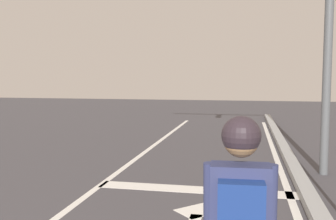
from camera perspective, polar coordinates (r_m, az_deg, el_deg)
name	(u,v)px	position (r m, az deg, el deg)	size (l,w,h in m)	color
lane_line_center	(98,187)	(6.72, -10.43, -11.24)	(0.12, 20.00, 0.01)	silver
lane_line_curbside	(291,199)	(6.29, 17.86, -12.52)	(0.12, 20.00, 0.01)	silver
stop_bar	(196,190)	(6.50, 4.15, -11.73)	(3.29, 0.40, 0.01)	silver
lane_arrow_head	(198,211)	(5.55, 4.52, -14.70)	(0.56, 0.44, 0.01)	silver
curb_strip	(308,196)	(6.31, 20.18, -11.91)	(0.24, 24.00, 0.14)	#989B9B
skater	(240,215)	(2.39, 10.66, -15.09)	(0.44, 0.60, 1.57)	#424D67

